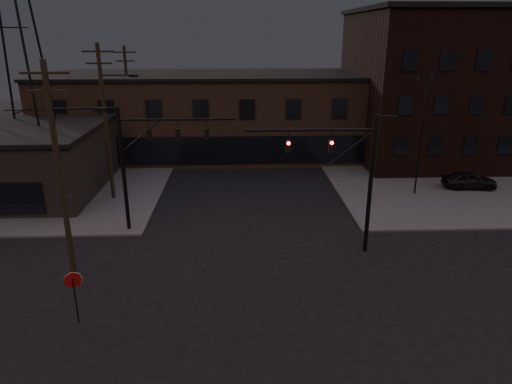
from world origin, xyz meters
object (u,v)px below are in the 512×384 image
Objects in this scene: traffic_signal_far at (143,155)px; parked_car_lot_b at (463,159)px; car_crossing at (238,154)px; parked_car_lot_a at (469,180)px; stop_sign at (74,286)px; traffic_signal_near at (351,170)px.

parked_car_lot_b is at bearing 26.26° from traffic_signal_far.
traffic_signal_far is at bearing -118.06° from car_crossing.
traffic_signal_far is 1.93× the size of parked_car_lot_a.
stop_sign is 0.48× the size of parked_car_lot_b.
stop_sign is 0.54× the size of car_crossing.
stop_sign is 30.96m from parked_car_lot_a.
parked_car_lot_a is 6.75m from parked_car_lot_b.
car_crossing is at bearing 70.45° from traffic_signal_far.
traffic_signal_near is 22.87m from parked_car_lot_b.
car_crossing is at bearing 68.63° from parked_car_lot_a.
traffic_signal_near is 1.00× the size of traffic_signal_far.
stop_sign reaches higher than car_crossing.
stop_sign reaches higher than parked_car_lot_b.
parked_car_lot_a is 20.93m from car_crossing.
traffic_signal_far is 10.55m from stop_sign.
traffic_signal_far reaches higher than parked_car_lot_b.
parked_car_lot_a is at bearing -35.12° from car_crossing.
traffic_signal_far is 17.94m from car_crossing.
traffic_signal_near and traffic_signal_far have the same top height.
traffic_signal_near is 1.55× the size of parked_car_lot_b.
traffic_signal_far is 25.87m from parked_car_lot_a.
stop_sign is (-13.36, -6.49, -3.09)m from traffic_signal_near.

